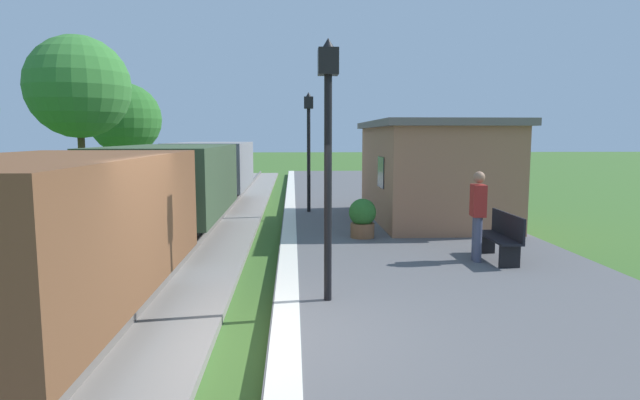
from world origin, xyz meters
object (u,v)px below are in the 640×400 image
at_px(lamp_post_far, 309,130).
at_px(tree_field_left, 78,87).
at_px(person_waiting, 478,212).
at_px(potted_planter, 362,217).
at_px(lamp_post_near, 328,122).
at_px(tree_field_distant, 125,119).
at_px(freight_train, 172,187).
at_px(station_hut, 431,170).
at_px(bench_near_hut, 501,236).

height_order(lamp_post_far, tree_field_left, tree_field_left).
distance_m(person_waiting, tree_field_left, 17.72).
relative_size(potted_planter, lamp_post_near, 0.25).
bearing_deg(tree_field_distant, lamp_post_near, -66.27).
bearing_deg(person_waiting, lamp_post_near, 43.63).
bearing_deg(person_waiting, freight_train, -19.64).
height_order(person_waiting, potted_planter, person_waiting).
bearing_deg(person_waiting, station_hut, -88.38).
xyz_separation_m(person_waiting, tree_field_left, (-12.10, 12.50, 3.38)).
distance_m(freight_train, lamp_post_near, 6.52).
xyz_separation_m(lamp_post_far, tree_field_distant, (-9.21, 11.88, 0.69)).
bearing_deg(freight_train, bench_near_hut, -24.10).
relative_size(lamp_post_near, lamp_post_far, 1.00).
xyz_separation_m(person_waiting, potted_planter, (-1.86, 2.46, -0.46)).
distance_m(person_waiting, lamp_post_near, 4.08).
bearing_deg(tree_field_distant, person_waiting, -56.87).
height_order(station_hut, bench_near_hut, station_hut).
bearing_deg(potted_planter, freight_train, 171.82).
xyz_separation_m(freight_train, station_hut, (6.80, 1.95, 0.26)).
relative_size(potted_planter, tree_field_distant, 0.17).
xyz_separation_m(tree_field_left, tree_field_distant, (-0.09, 6.18, -1.08)).
bearing_deg(station_hut, person_waiting, -94.76).
relative_size(station_hut, tree_field_left, 0.88).
relative_size(freight_train, tree_field_left, 2.93).
height_order(person_waiting, lamp_post_near, lamp_post_near).
bearing_deg(bench_near_hut, lamp_post_near, -146.31).
height_order(bench_near_hut, person_waiting, person_waiting).
relative_size(person_waiting, lamp_post_far, 0.46).
relative_size(bench_near_hut, tree_field_left, 0.23).
xyz_separation_m(station_hut, tree_field_left, (-12.52, 7.44, 2.91)).
bearing_deg(lamp_post_near, bench_near_hut, 33.69).
relative_size(station_hut, person_waiting, 3.39).
xyz_separation_m(station_hut, potted_planter, (-2.28, -2.60, -0.93)).
bearing_deg(person_waiting, tree_field_left, -39.56).
distance_m(station_hut, lamp_post_near, 8.16).
height_order(station_hut, tree_field_distant, tree_field_distant).
xyz_separation_m(potted_planter, tree_field_distant, (-10.33, 16.21, 2.77)).
height_order(freight_train, lamp_post_far, lamp_post_far).
bearing_deg(person_waiting, tree_field_distant, -50.49).
bearing_deg(lamp_post_far, tree_field_distant, 127.77).
height_order(lamp_post_near, lamp_post_far, same).
height_order(freight_train, tree_field_left, tree_field_left).
xyz_separation_m(station_hut, bench_near_hut, (0.06, -5.02, -0.93)).
xyz_separation_m(bench_near_hut, lamp_post_far, (-3.47, 6.75, 2.08)).
height_order(person_waiting, lamp_post_far, lamp_post_far).
xyz_separation_m(freight_train, tree_field_distant, (-5.81, 15.57, 2.09)).
distance_m(freight_train, lamp_post_far, 5.20).
relative_size(station_hut, potted_planter, 6.33).
height_order(potted_planter, lamp_post_far, lamp_post_far).
height_order(freight_train, bench_near_hut, freight_train).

